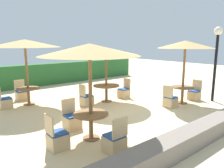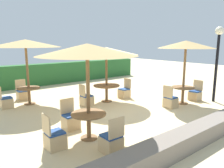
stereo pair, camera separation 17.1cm
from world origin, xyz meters
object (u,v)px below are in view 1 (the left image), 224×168
object	(u,v)px
parasol_center	(106,51)
patio_chair_front_right_west	(170,101)
patio_chair_front_right_east	(194,94)
parasol_back_left	(25,44)
round_table_back_left	(28,92)
patio_chair_back_left_north	(21,95)
patio_chair_center_west	(86,100)
parasol_front_left	(90,50)
patio_chair_center_east	(124,92)
patio_chair_front_left_north	(72,120)
patio_chair_back_left_west	(5,102)
lamp_post	(217,49)
patio_chair_front_left_south	(115,142)
parasol_front_right	(185,45)
round_table_center	(106,88)
round_table_front_left	(91,119)
round_table_front_right	(183,91)
patio_chair_front_left_west	(57,139)

from	to	relation	value
parasol_center	patio_chair_front_right_west	size ratio (longest dim) A/B	2.98
patio_chair_front_right_east	parasol_back_left	bearing A→B (deg)	56.48
round_table_back_left	patio_chair_back_left_north	distance (m)	1.00
parasol_back_left	patio_chair_center_west	size ratio (longest dim) A/B	3.15
parasol_front_left	patio_chair_center_east	bearing A→B (deg)	36.35
parasol_center	patio_chair_front_left_north	bearing A→B (deg)	-146.91
parasol_back_left	patio_chair_back_left_west	xyz separation A→B (m)	(-0.95, 0.01, -2.34)
lamp_post	patio_chair_front_right_west	size ratio (longest dim) A/B	3.57
lamp_post	patio_chair_front_right_west	distance (m)	3.18
patio_chair_front_right_east	patio_chair_front_left_south	bearing A→B (deg)	103.16
patio_chair_front_right_west	patio_chair_front_left_south	bearing A→B (deg)	-71.27
patio_chair_front_left_south	parasol_front_right	xyz separation A→B (m)	(5.12, 1.45, 2.28)
parasol_front_left	patio_chair_front_right_east	size ratio (longest dim) A/B	2.88
patio_chair_front_left_south	patio_chair_back_left_west	xyz separation A→B (m)	(-1.13, 5.57, 0.00)
parasol_back_left	patio_chair_back_left_north	size ratio (longest dim) A/B	3.15
patio_chair_front_left_south	parasol_back_left	bearing A→B (deg)	91.82
patio_chair_back_left_north	patio_chair_front_right_west	bearing A→B (deg)	130.95
patio_chair_back_left_west	round_table_center	distance (m)	4.24
patio_chair_front_right_east	round_table_front_left	bearing A→B (deg)	93.92
parasol_front_left	parasol_front_right	distance (m)	5.15
patio_chair_front_left_south	round_table_center	bearing A→B (deg)	54.49
patio_chair_front_left_south	round_table_back_left	bearing A→B (deg)	91.82
round_table_front_right	patio_chair_front_right_west	xyz separation A→B (m)	(-0.90, -0.02, -0.30)
patio_chair_front_left_south	parasol_back_left	xyz separation A→B (m)	(-0.18, 5.55, 2.34)
patio_chair_back_left_north	round_table_front_right	xyz separation A→B (m)	(5.31, -5.06, 0.30)
parasol_front_left	patio_chair_center_west	bearing A→B (deg)	59.48
round_table_front_left	parasol_center	world-z (taller)	parasol_center
parasol_front_left	parasol_center	size ratio (longest dim) A/B	0.96
lamp_post	patio_chair_front_left_south	distance (m)	6.90
round_table_front_right	patio_chair_front_right_west	bearing A→B (deg)	-178.67
patio_chair_front_right_east	round_table_front_right	bearing A→B (deg)	88.10
lamp_post	round_table_front_left	bearing A→B (deg)	178.05
parasol_center	patio_chair_front_left_south	bearing A→B (deg)	-125.51
patio_chair_back_left_west	patio_chair_front_right_east	xyz separation A→B (m)	(7.19, -4.15, 0.00)
patio_chair_front_left_north	patio_chair_front_right_east	bearing A→B (deg)	174.72
patio_chair_back_left_west	patio_chair_front_right_west	distance (m)	6.76
patio_chair_front_right_east	parasol_front_left	bearing A→B (deg)	93.92
patio_chair_center_west	parasol_front_right	bearing A→B (deg)	55.87
lamp_post	patio_chair_center_east	size ratio (longest dim) A/B	3.57
patio_chair_front_right_west	parasol_center	bearing A→B (deg)	-147.52
patio_chair_back_left_north	round_table_back_left	bearing A→B (deg)	91.00
lamp_post	round_table_center	distance (m)	5.17
patio_chair_front_left_north	round_table_back_left	bearing A→B (deg)	-88.29
patio_chair_front_left_west	patio_chair_back_left_north	xyz separation A→B (m)	(0.82, 5.46, 0.00)
patio_chair_back_left_west	patio_chair_front_right_west	xyz separation A→B (m)	(5.34, -4.14, 0.00)
round_table_front_left	patio_chair_center_east	distance (m)	4.76
parasol_front_left	patio_chair_back_left_north	size ratio (longest dim) A/B	2.88
parasol_center	patio_chair_front_right_east	world-z (taller)	parasol_center
patio_chair_back_left_west	patio_chair_front_left_south	bearing A→B (deg)	11.42
round_table_front_left	patio_chair_back_left_north	bearing A→B (deg)	91.85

